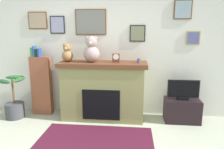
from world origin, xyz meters
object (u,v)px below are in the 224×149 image
teddy_bear_grey (92,50)px  candle_jar (139,61)px  teddy_bear_tan (67,54)px  television (183,90)px  potted_plant (15,105)px  tv_stand (182,110)px  mantel_clock (116,58)px  fireplace (103,90)px  bookshelf (41,84)px

teddy_bear_grey → candle_jar: bearing=0.0°
teddy_bear_tan → television: bearing=0.1°
potted_plant → tv_stand: potted_plant is taller
candle_jar → teddy_bear_grey: bearing=-180.0°
mantel_clock → potted_plant: bearing=-175.4°
teddy_bear_tan → candle_jar: bearing=0.0°
fireplace → candle_jar: size_ratio=20.86×
potted_plant → fireplace: bearing=5.8°
fireplace → candle_jar: 0.91m
mantel_clock → teddy_bear_tan: teddy_bear_tan is taller
fireplace → teddy_bear_tan: (-0.69, -0.02, 0.72)m
mantel_clock → teddy_bear_grey: teddy_bear_grey is taller
teddy_bear_grey → television: bearing=0.1°
tv_stand → teddy_bear_tan: teddy_bear_tan is taller
tv_stand → mantel_clock: size_ratio=3.92×
fireplace → teddy_bear_tan: 1.00m
potted_plant → television: bearing=2.9°
television → teddy_bear_tan: (-2.23, -0.00, 0.67)m
teddy_bear_tan → teddy_bear_grey: 0.48m
fireplace → television: size_ratio=2.87×
fireplace → bookshelf: size_ratio=1.18×
candle_jar → teddy_bear_grey: size_ratio=0.16×
fireplace → bookshelf: (-1.31, 0.09, 0.07)m
television → candle_jar: (-0.86, -0.00, 0.55)m
potted_plant → mantel_clock: mantel_clock is taller
fireplace → bookshelf: 1.31m
teddy_bear_tan → tv_stand: bearing=0.1°
potted_plant → mantel_clock: (2.03, 0.16, 0.96)m
tv_stand → candle_jar: size_ratio=8.12×
potted_plant → teddy_bear_grey: bearing=5.9°
fireplace → mantel_clock: 0.70m
mantel_clock → teddy_bear_tan: (-0.95, 0.00, 0.07)m
bookshelf → teddy_bear_tan: size_ratio=4.07×
teddy_bear_tan → teddy_bear_grey: teddy_bear_grey is taller
fireplace → candle_jar: candle_jar is taller
candle_jar → tv_stand: bearing=0.3°
tv_stand → bookshelf: bearing=178.0°
teddy_bear_tan → potted_plant: bearing=-171.4°
teddy_bear_grey → teddy_bear_tan: bearing=180.0°
potted_plant → tv_stand: bearing=2.9°
fireplace → television: fireplace is taller
potted_plant → teddy_bear_grey: (1.57, 0.16, 1.10)m
bookshelf → candle_jar: bookshelf is taller
bookshelf → mantel_clock: bearing=-3.9°
bookshelf → mantel_clock: bookshelf is taller
television → candle_jar: bearing=-179.7°
tv_stand → potted_plant: bearing=-177.1°
fireplace → television: (1.54, -0.01, 0.05)m
fireplace → potted_plant: fireplace is taller
tv_stand → television: bearing=-90.0°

